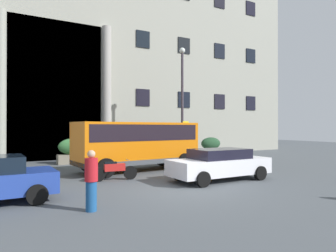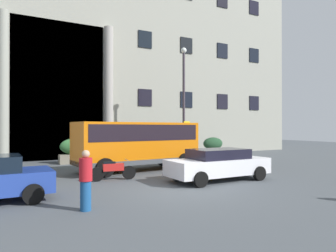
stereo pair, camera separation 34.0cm
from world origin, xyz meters
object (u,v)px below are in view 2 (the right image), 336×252
object	(u,v)px
hedge_planter_entrance_left	(213,147)
motorcycle_far_end	(198,165)
bus_stop_sign	(187,137)
hedge_planter_far_west	(75,151)
parked_sedan_second	(218,164)
pedestrian_child_trailing	(86,180)
orange_minibus	(138,142)
lamppost_plaza_centre	(184,95)
motorcycle_near_kerb	(112,170)
hedge_planter_west	(167,148)

from	to	relation	value
hedge_planter_entrance_left	motorcycle_far_end	xyz separation A→B (m)	(-6.10, -7.18, -0.28)
bus_stop_sign	hedge_planter_far_west	world-z (taller)	bus_stop_sign
parked_sedan_second	pedestrian_child_trailing	bearing A→B (deg)	-162.42
orange_minibus	hedge_planter_far_west	size ratio (longest dim) A/B	3.57
bus_stop_sign	pedestrian_child_trailing	xyz separation A→B (m)	(-8.34, -8.47, -0.84)
motorcycle_far_end	lamppost_plaza_centre	xyz separation A→B (m)	(2.61, 5.85, 4.17)
hedge_planter_far_west	hedge_planter_entrance_left	size ratio (longest dim) A/B	1.03
hedge_planter_entrance_left	motorcycle_near_kerb	xyz separation A→B (m)	(-10.36, -6.89, -0.28)
motorcycle_far_end	lamppost_plaza_centre	distance (m)	7.64
pedestrian_child_trailing	lamppost_plaza_centre	world-z (taller)	lamppost_plaza_centre
orange_minibus	lamppost_plaza_centre	world-z (taller)	lamppost_plaza_centre
parked_sedan_second	hedge_planter_far_west	bearing A→B (deg)	113.81
orange_minibus	hedge_planter_entrance_left	size ratio (longest dim) A/B	3.67
pedestrian_child_trailing	motorcycle_near_kerb	bearing A→B (deg)	28.33
bus_stop_sign	hedge_planter_far_west	bearing A→B (deg)	155.56
hedge_planter_west	hedge_planter_entrance_left	distance (m)	3.88
lamppost_plaza_centre	hedge_planter_entrance_left	bearing A→B (deg)	20.95
motorcycle_far_end	bus_stop_sign	bearing A→B (deg)	52.01
parked_sedan_second	motorcycle_far_end	bearing A→B (deg)	83.69
bus_stop_sign	hedge_planter_entrance_left	bearing A→B (deg)	33.62
hedge_planter_far_west	orange_minibus	bearing A→B (deg)	-63.77
parked_sedan_second	lamppost_plaza_centre	world-z (taller)	lamppost_plaza_centre
hedge_planter_west	hedge_planter_far_west	bearing A→B (deg)	-177.18
motorcycle_near_kerb	lamppost_plaza_centre	world-z (taller)	lamppost_plaza_centre
orange_minibus	motorcycle_near_kerb	size ratio (longest dim) A/B	3.38
orange_minibus	pedestrian_child_trailing	xyz separation A→B (m)	(-4.14, -6.56, -0.71)
hedge_planter_far_west	motorcycle_near_kerb	bearing A→B (deg)	-87.32
orange_minibus	pedestrian_child_trailing	size ratio (longest dim) A/B	4.04
orange_minibus	pedestrian_child_trailing	bearing A→B (deg)	-128.75
hedge_planter_west	parked_sedan_second	size ratio (longest dim) A/B	0.33
bus_stop_sign	motorcycle_far_end	distance (m)	5.07
hedge_planter_west	lamppost_plaza_centre	world-z (taller)	lamppost_plaza_centre
parked_sedan_second	bus_stop_sign	bearing A→B (deg)	69.31
hedge_planter_entrance_left	pedestrian_child_trailing	world-z (taller)	pedestrian_child_trailing
parked_sedan_second	motorcycle_far_end	distance (m)	1.87
parked_sedan_second	motorcycle_near_kerb	xyz separation A→B (m)	(-4.11, 2.13, -0.26)
bus_stop_sign	hedge_planter_entrance_left	xyz separation A→B (m)	(4.07, 2.70, -0.94)
bus_stop_sign	lamppost_plaza_centre	xyz separation A→B (m)	(0.58, 1.37, 2.94)
hedge_planter_far_west	motorcycle_near_kerb	size ratio (longest dim) A/B	0.95
motorcycle_near_kerb	motorcycle_far_end	size ratio (longest dim) A/B	1.04
orange_minibus	pedestrian_child_trailing	world-z (taller)	orange_minibus
hedge_planter_west	motorcycle_near_kerb	world-z (taller)	hedge_planter_west
orange_minibus	hedge_planter_far_west	distance (m)	5.55
pedestrian_child_trailing	parked_sedan_second	bearing A→B (deg)	-16.89
bus_stop_sign	parked_sedan_second	distance (m)	6.76
orange_minibus	hedge_planter_west	size ratio (longest dim) A/B	4.38
hedge_planter_entrance_left	pedestrian_child_trailing	distance (m)	16.70
bus_stop_sign	motorcycle_far_end	world-z (taller)	bus_stop_sign
hedge_planter_west	motorcycle_far_end	world-z (taller)	hedge_planter_west
hedge_planter_entrance_left	motorcycle_near_kerb	distance (m)	12.45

